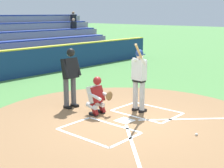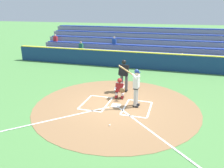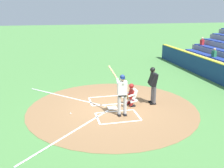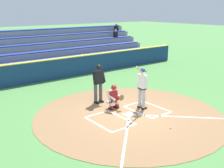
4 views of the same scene
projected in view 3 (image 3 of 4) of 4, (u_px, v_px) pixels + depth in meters
name	position (u px, v px, depth m)	size (l,w,h in m)	color
ground_plane	(112.00, 108.00, 12.18)	(120.00, 120.00, 0.00)	#4C8442
dirt_circle	(112.00, 108.00, 12.17)	(8.00, 8.00, 0.01)	olive
home_plate_and_chalk	(94.00, 109.00, 11.98)	(7.93, 4.91, 0.01)	white
batter	(122.00, 92.00, 11.04)	(0.96, 0.67, 2.13)	#BCBCBC
catcher	(132.00, 94.00, 12.28)	(0.61, 0.61, 1.13)	black
plate_umpire	(153.00, 83.00, 12.42)	(0.60, 0.44, 1.86)	#4C4C51
baseball	(71.00, 113.00, 11.47)	(0.07, 0.07, 0.07)	white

